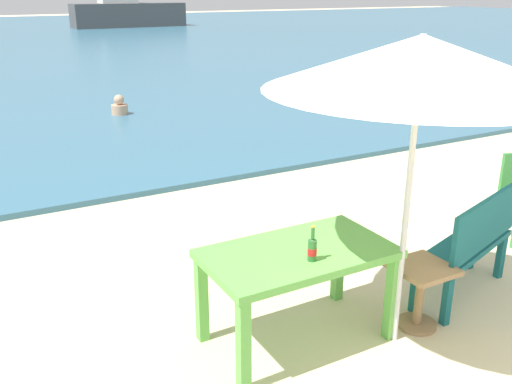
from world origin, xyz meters
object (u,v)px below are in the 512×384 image
at_px(patio_umbrella, 421,63).
at_px(bench_teal_center, 473,240).
at_px(picnic_table_green, 298,263).
at_px(side_table_wood, 420,287).
at_px(boat_sailboat, 127,12).
at_px(swimmer_person, 119,107).
at_px(beer_bottle_amber, 312,248).

relative_size(patio_umbrella, bench_teal_center, 1.84).
bearing_deg(bench_teal_center, picnic_table_green, 173.70).
relative_size(side_table_wood, boat_sailboat, 0.07).
relative_size(patio_umbrella, swimmer_person, 5.61).
xyz_separation_m(beer_bottle_amber, bench_teal_center, (1.67, 0.00, -0.31)).
distance_m(picnic_table_green, boat_sailboat, 36.43).
distance_m(swimmer_person, boat_sailboat, 28.03).
height_order(side_table_wood, bench_teal_center, bench_teal_center).
height_order(picnic_table_green, swimmer_person, picnic_table_green).
relative_size(beer_bottle_amber, patio_umbrella, 0.12).
distance_m(patio_umbrella, boat_sailboat, 36.65).
distance_m(side_table_wood, bench_teal_center, 0.75).
distance_m(patio_umbrella, bench_teal_center, 1.88).
height_order(beer_bottle_amber, bench_teal_center, beer_bottle_amber).
xyz_separation_m(picnic_table_green, swimmer_person, (1.08, 8.45, -0.41)).
bearing_deg(side_table_wood, beer_bottle_amber, 171.70).
bearing_deg(side_table_wood, swimmer_person, 89.16).
xyz_separation_m(beer_bottle_amber, swimmer_person, (1.08, 8.63, -0.61)).
bearing_deg(beer_bottle_amber, boat_sailboat, 75.06).
bearing_deg(swimmer_person, boat_sailboat, 72.65).
relative_size(side_table_wood, bench_teal_center, 0.43).
distance_m(beer_bottle_amber, boat_sailboat, 36.61).
relative_size(bench_teal_center, boat_sailboat, 0.17).
distance_m(side_table_wood, swimmer_person, 8.78).
relative_size(picnic_table_green, swimmer_person, 3.41).
bearing_deg(side_table_wood, picnic_table_green, 160.97).
distance_m(picnic_table_green, side_table_wood, 1.04).
bearing_deg(picnic_table_green, swimmer_person, 82.74).
bearing_deg(boat_sailboat, bench_teal_center, -102.38).
distance_m(picnic_table_green, patio_umbrella, 1.65).
relative_size(beer_bottle_amber, boat_sailboat, 0.04).
bearing_deg(bench_teal_center, side_table_wood, -168.72).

